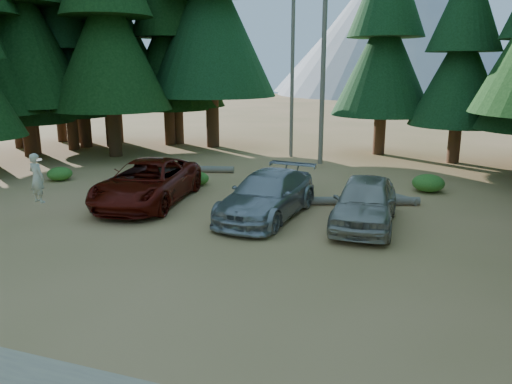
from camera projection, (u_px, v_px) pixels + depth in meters
ground at (172, 260)px, 13.06m from camera, size 160.00×160.00×0.00m
forest_belt_north at (307, 161)px, 26.78m from camera, size 36.00×7.00×22.00m
snag_front at (324, 44)px, 24.60m from camera, size 0.24×0.24×12.00m
snag_back at (292, 65)px, 26.86m from camera, size 0.20×0.20×10.00m
mountain_peak at (390, 23)px, 91.52m from camera, size 48.00×50.00×28.00m
red_pickup at (148, 182)px, 18.34m from camera, size 3.41×6.00×1.58m
silver_minivan_center at (267, 195)px, 16.67m from camera, size 2.55×5.33×1.50m
silver_minivan_right at (365, 202)px, 15.74m from camera, size 1.99×4.65×1.56m
frisbee_player at (37, 178)px, 16.40m from camera, size 0.66×0.50×1.65m
log_left at (189, 169)px, 23.92m from camera, size 4.27×1.32×0.31m
log_mid at (381, 193)px, 19.40m from camera, size 2.87×2.17×0.28m
log_right at (355, 201)px, 18.23m from camera, size 4.54×1.79×0.30m
shrub_far_left at (60, 174)px, 22.15m from camera, size 1.08×1.08×0.60m
shrub_left at (155, 165)px, 24.16m from camera, size 0.97×0.97×0.53m
shrub_center_left at (197, 179)px, 21.26m from camera, size 1.04×1.04×0.57m
shrub_center_right at (298, 189)px, 19.65m from camera, size 0.82×0.82×0.45m
shrub_right at (292, 185)px, 19.93m from camera, size 1.12×1.12×0.62m
shrub_far_right at (428, 183)px, 20.13m from camera, size 1.28×1.28×0.70m
shrub_edge_west at (60, 174)px, 22.27m from camera, size 0.96×0.96×0.53m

